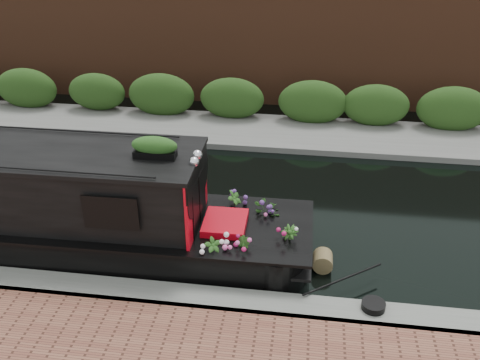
# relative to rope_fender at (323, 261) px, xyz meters

# --- Properties ---
(ground) EXTENTS (80.00, 80.00, 0.00)m
(ground) POSITION_rel_rope_fender_xyz_m (-2.72, 1.92, -0.19)
(ground) COLOR black
(ground) RESTS_ON ground
(near_bank_coping) EXTENTS (40.00, 0.60, 0.50)m
(near_bank_coping) POSITION_rel_rope_fender_xyz_m (-2.72, -1.38, -0.19)
(near_bank_coping) COLOR slate
(near_bank_coping) RESTS_ON ground
(far_bank_path) EXTENTS (40.00, 2.40, 0.34)m
(far_bank_path) POSITION_rel_rope_fender_xyz_m (-2.72, 6.12, -0.19)
(far_bank_path) COLOR slate
(far_bank_path) RESTS_ON ground
(far_hedge) EXTENTS (40.00, 1.10, 2.80)m
(far_hedge) POSITION_rel_rope_fender_xyz_m (-2.72, 7.02, -0.19)
(far_hedge) COLOR #244617
(far_hedge) RESTS_ON ground
(far_brick_wall) EXTENTS (40.00, 1.00, 8.00)m
(far_brick_wall) POSITION_rel_rope_fender_xyz_m (-2.72, 9.12, -0.19)
(far_brick_wall) COLOR #572F1D
(far_brick_wall) RESTS_ON ground
(rope_fender) EXTENTS (0.38, 0.38, 0.38)m
(rope_fender) POSITION_rel_rope_fender_xyz_m (0.00, 0.00, 0.00)
(rope_fender) COLOR brown
(rope_fender) RESTS_ON ground
(coiled_mooring_rope) EXTENTS (0.40, 0.40, 0.12)m
(coiled_mooring_rope) POSITION_rel_rope_fender_xyz_m (0.84, -1.27, 0.12)
(coiled_mooring_rope) COLOR black
(coiled_mooring_rope) RESTS_ON near_bank_coping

